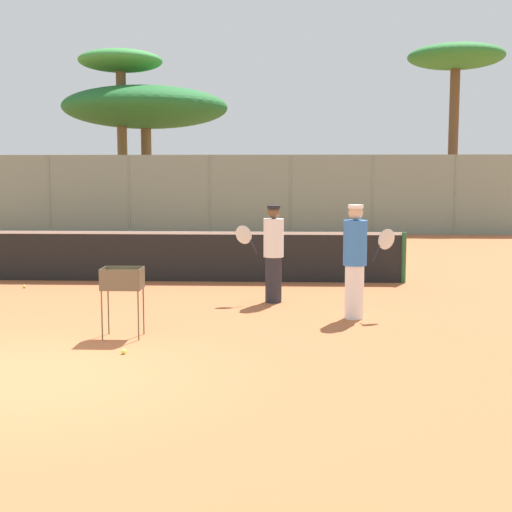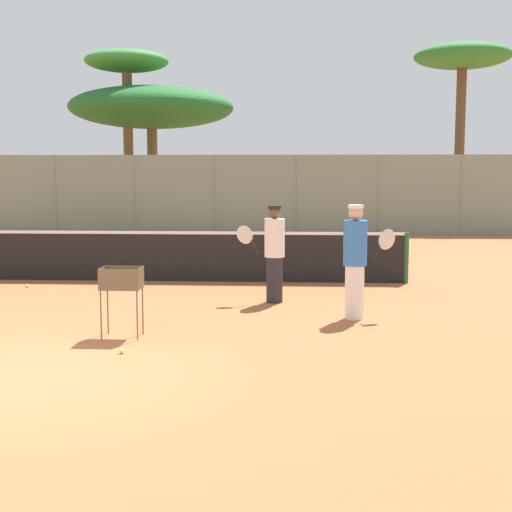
% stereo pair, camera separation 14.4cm
% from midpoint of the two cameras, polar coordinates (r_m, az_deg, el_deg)
% --- Properties ---
extents(ground_plane, '(80.00, 80.00, 0.00)m').
position_cam_midpoint_polar(ground_plane, '(8.67, -17.28, -9.15)').
color(ground_plane, '#B26038').
extents(tennis_net, '(10.84, 0.10, 1.07)m').
position_cam_midpoint_polar(tennis_net, '(15.36, -8.00, 0.07)').
color(tennis_net, '#26592D').
rests_on(tennis_net, ground_plane).
extents(back_fence, '(24.39, 0.08, 2.95)m').
position_cam_midpoint_polar(back_fence, '(26.83, -3.17, 4.93)').
color(back_fence, gray).
rests_on(back_fence, ground_plane).
extents(tree_0, '(3.44, 3.44, 7.28)m').
position_cam_midpoint_polar(tree_0, '(30.77, -10.16, 14.46)').
color(tree_0, brown).
rests_on(tree_0, ground_plane).
extents(tree_1, '(3.99, 3.99, 7.60)m').
position_cam_midpoint_polar(tree_1, '(31.86, 16.30, 14.66)').
color(tree_1, brown).
rests_on(tree_1, ground_plane).
extents(tree_2, '(6.94, 6.94, 5.88)m').
position_cam_midpoint_polar(tree_2, '(31.05, -8.22, 11.60)').
color(tree_2, brown).
rests_on(tree_2, ground_plane).
extents(player_white_outfit, '(0.90, 0.46, 1.82)m').
position_cam_midpoint_polar(player_white_outfit, '(11.37, 8.32, -0.32)').
color(player_white_outfit, white).
rests_on(player_white_outfit, ground_plane).
extents(player_red_cap, '(0.92, 0.36, 1.74)m').
position_cam_midpoint_polar(player_red_cap, '(12.68, 1.78, 0.29)').
color(player_red_cap, '#26262D').
rests_on(player_red_cap, ground_plane).
extents(ball_cart, '(0.56, 0.41, 0.99)m').
position_cam_midpoint_polar(ball_cart, '(10.20, -10.30, -2.20)').
color(ball_cart, brown).
rests_on(ball_cart, ground_plane).
extents(tennis_ball_1, '(0.07, 0.07, 0.07)m').
position_cam_midpoint_polar(tennis_ball_1, '(15.10, -17.58, -2.31)').
color(tennis_ball_1, '#D1E54C').
rests_on(tennis_ball_1, ground_plane).
extents(tennis_ball_3, '(0.07, 0.07, 0.07)m').
position_cam_midpoint_polar(tennis_ball_3, '(9.40, -10.27, -7.50)').
color(tennis_ball_3, '#D1E54C').
rests_on(tennis_ball_3, ground_plane).
extents(parked_car, '(4.20, 1.70, 1.60)m').
position_cam_midpoint_polar(parked_car, '(29.91, 5.82, 3.53)').
color(parked_car, '#232328').
rests_on(parked_car, ground_plane).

